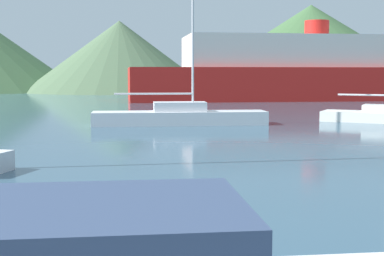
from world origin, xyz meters
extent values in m
cube|color=white|center=(11.11, 27.71, 0.27)|extent=(6.27, 4.95, 0.55)
cube|color=white|center=(11.11, 27.71, 0.74)|extent=(2.30, 2.16, 0.38)
cylinder|color=#BCBCC1|center=(10.32, 28.20, 1.45)|extent=(2.40, 1.54, 0.10)
cube|color=silver|center=(0.26, 27.45, 0.34)|extent=(8.84, 1.76, 0.69)
cube|color=silver|center=(0.26, 27.45, 0.92)|extent=(2.65, 1.22, 0.48)
cylinder|color=#BCBCC1|center=(0.92, 27.46, 5.35)|extent=(0.12, 0.12, 9.33)
cylinder|color=#BCBCC1|center=(-1.07, 27.45, 1.59)|extent=(3.97, 0.11, 0.10)
cube|color=red|center=(16.24, 53.32, 1.60)|extent=(38.07, 10.94, 3.19)
cube|color=silver|center=(16.24, 53.32, 4.75)|extent=(26.69, 9.12, 3.12)
cylinder|color=red|center=(16.24, 53.32, 7.12)|extent=(2.43, 2.43, 1.60)
cone|color=#4C6647|center=(-4.27, 79.69, 5.13)|extent=(27.79, 27.79, 10.27)
cone|color=#3D6038|center=(24.98, 81.53, 6.58)|extent=(41.51, 41.51, 13.15)
camera|label=1|loc=(-1.96, 0.40, 2.59)|focal=50.00mm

